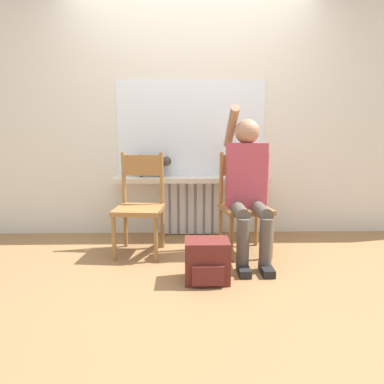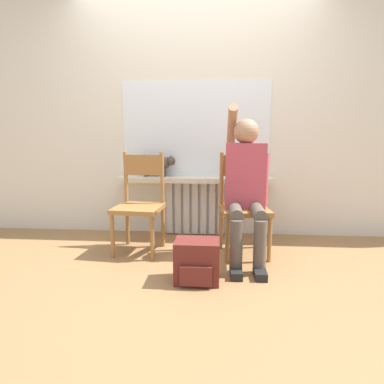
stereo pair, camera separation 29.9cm
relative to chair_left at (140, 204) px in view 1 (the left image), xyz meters
name	(u,v)px [view 1 (the left image)]	position (x,y,z in m)	size (l,w,h in m)	color
ground_plane	(194,280)	(0.47, -0.60, -0.46)	(12.00, 12.00, 0.00)	olive
wall_with_window	(191,108)	(0.47, 0.63, 0.89)	(7.00, 0.06, 2.70)	silver
radiator	(191,208)	(0.47, 0.55, -0.16)	(0.64, 0.08, 0.59)	silver
windowsill	(191,179)	(0.47, 0.47, 0.16)	(1.61, 0.26, 0.05)	beige
window_glass	(191,129)	(0.47, 0.60, 0.67)	(1.55, 0.01, 0.98)	white
chair_left	(140,204)	(0.00, 0.00, 0.00)	(0.45, 0.45, 0.91)	#9E6B38
chair_right	(244,203)	(0.94, 0.00, 0.00)	(0.46, 0.46, 0.91)	#9E6B38
person	(248,181)	(0.95, -0.11, 0.21)	(0.36, 0.97, 1.32)	brown
cat	(153,163)	(0.07, 0.50, 0.32)	(0.50, 0.12, 0.24)	#4C4238
backpack	(207,261)	(0.57, -0.62, -0.30)	(0.32, 0.26, 0.31)	maroon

